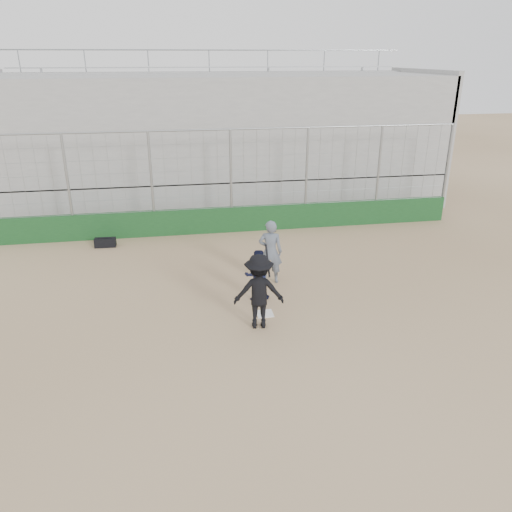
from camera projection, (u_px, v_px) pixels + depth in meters
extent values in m
plane|color=olive|center=(265.00, 314.00, 13.57)|extent=(90.00, 90.00, 0.00)
cube|color=white|center=(265.00, 314.00, 13.57)|extent=(0.44, 0.44, 0.02)
cube|color=#133C19|center=(232.00, 219.00, 19.78)|extent=(18.00, 0.25, 1.00)
cylinder|color=gray|center=(231.00, 182.00, 19.22)|extent=(0.10, 0.10, 4.00)
cylinder|color=gray|center=(446.00, 173.00, 20.66)|extent=(0.10, 0.10, 4.00)
cylinder|color=gray|center=(230.00, 129.00, 18.48)|extent=(18.00, 0.07, 0.07)
cube|color=gray|center=(219.00, 183.00, 24.19)|extent=(20.00, 6.70, 1.60)
cube|color=gray|center=(217.00, 121.00, 23.11)|extent=(20.00, 6.70, 4.20)
cube|color=gray|center=(416.00, 134.00, 25.01)|extent=(0.25, 6.70, 6.10)
cylinder|color=gray|center=(209.00, 50.00, 24.83)|extent=(20.00, 0.06, 0.06)
imported|color=black|center=(259.00, 291.00, 12.62)|extent=(1.36, 0.89, 1.99)
cylinder|color=black|center=(268.00, 261.00, 12.51)|extent=(0.07, 0.57, 0.71)
imported|color=black|center=(257.00, 283.00, 14.22)|extent=(0.78, 0.63, 1.00)
sphere|color=maroon|center=(257.00, 270.00, 14.07)|extent=(0.28, 0.28, 0.28)
imported|color=slate|center=(270.00, 255.00, 15.20)|extent=(0.83, 0.66, 1.79)
cube|color=black|center=(105.00, 243.00, 18.30)|extent=(0.77, 0.35, 0.32)
cylinder|color=black|center=(105.00, 238.00, 18.23)|extent=(0.49, 0.06, 0.04)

